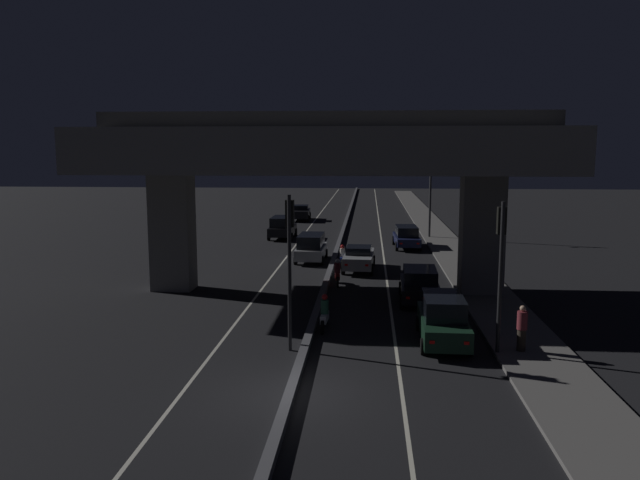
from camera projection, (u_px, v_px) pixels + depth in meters
ground_plane at (291, 394)px, 18.48m from camera, size 200.00×200.00×0.00m
lane_line_left_inner at (304, 235)px, 53.26m from camera, size 0.12×126.00×0.00m
lane_line_right_inner at (381, 235)px, 52.76m from camera, size 0.12×126.00×0.00m
median_divider at (342, 233)px, 52.99m from camera, size 0.31×126.00×0.26m
sidewalk_right at (449, 248)px, 45.47m from camera, size 2.78×126.00×0.13m
elevated_overpass at (324, 157)px, 30.90m from camera, size 22.98×9.02×9.08m
traffic_light_left_of_median at (290, 246)px, 22.08m from camera, size 0.30×0.49×5.64m
traffic_light_right_of_median at (501, 252)px, 21.53m from camera, size 0.30×0.49×5.45m
street_lamp at (427, 182)px, 50.38m from camera, size 2.23×0.32×7.83m
car_dark_green_lead at (443, 319)px, 23.33m from camera, size 1.88×4.53×1.80m
car_black_second at (420, 284)px, 29.56m from camera, size 2.01×4.28×1.63m
car_silver_third at (359, 258)px, 37.44m from camera, size 1.99×4.56×1.46m
car_dark_blue_fourth at (406, 236)px, 45.98m from camera, size 1.99×4.64×1.61m
car_silver_lead_oncoming at (311, 247)px, 40.45m from camera, size 1.94×4.24×1.77m
car_black_second_oncoming at (282, 227)px, 50.90m from camera, size 2.03×4.34×1.78m
car_black_third_oncoming at (300, 212)px, 63.99m from camera, size 2.19×4.47×1.54m
motorcycle_white_filtering_near at (325, 315)px, 25.07m from camera, size 0.34×1.94×1.46m
motorcycle_red_filtering_mid at (337, 274)px, 33.25m from camera, size 0.34×1.78×1.45m
motorcycle_blue_filtering_far at (342, 258)px, 38.40m from camera, size 0.33×1.74×1.41m
pedestrian_on_sidewalk at (522, 328)px, 21.97m from camera, size 0.36×0.36×1.64m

